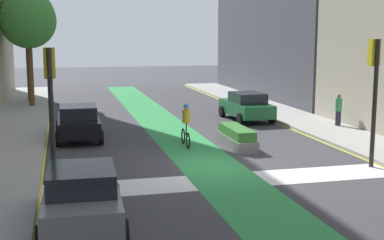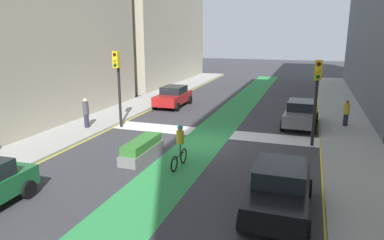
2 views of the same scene
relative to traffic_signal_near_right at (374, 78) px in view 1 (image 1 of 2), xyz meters
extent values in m
plane|color=#38383D|center=(-5.59, 1.39, -3.20)|extent=(120.00, 120.00, 0.00)
cube|color=#2D8C47|center=(-5.63, 1.39, -3.20)|extent=(2.40, 60.00, 0.01)
cube|color=silver|center=(-5.59, -0.61, -3.20)|extent=(12.00, 1.80, 0.01)
cube|color=yellow|center=(-11.59, 1.39, -3.20)|extent=(0.16, 60.00, 0.01)
cube|color=yellow|center=(0.41, 1.39, -3.20)|extent=(0.16, 60.00, 0.01)
cylinder|color=black|center=(0.00, -0.11, -0.91)|extent=(0.16, 0.16, 4.59)
cube|color=gold|center=(0.00, 0.09, 0.91)|extent=(0.35, 0.28, 0.95)
sphere|color=#3F0A0A|center=(0.00, 0.23, 1.21)|extent=(0.20, 0.20, 0.20)
sphere|color=yellow|center=(0.00, 0.23, 0.91)|extent=(0.20, 0.20, 0.20)
sphere|color=#0C3814|center=(0.00, 0.23, 0.61)|extent=(0.20, 0.20, 0.20)
cylinder|color=black|center=(-11.14, 0.03, -1.03)|extent=(0.16, 0.16, 4.35)
cube|color=gold|center=(-11.14, 0.23, 0.68)|extent=(0.35, 0.28, 0.95)
sphere|color=#3F0A0A|center=(-11.14, 0.37, 0.98)|extent=(0.20, 0.20, 0.20)
sphere|color=yellow|center=(-11.14, 0.37, 0.68)|extent=(0.20, 0.20, 0.20)
sphere|color=#0C3814|center=(-11.14, 0.37, 0.38)|extent=(0.20, 0.20, 0.20)
cube|color=slate|center=(-10.41, -3.77, -2.53)|extent=(1.95, 4.26, 0.70)
cube|color=black|center=(-10.42, -3.97, -1.91)|extent=(1.67, 2.06, 0.55)
cylinder|color=black|center=(-11.26, -2.27, -2.88)|extent=(0.24, 0.65, 0.64)
cylinder|color=black|center=(-9.46, -2.34, -2.88)|extent=(0.24, 0.65, 0.64)
cylinder|color=black|center=(-11.37, -5.21, -2.88)|extent=(0.24, 0.65, 0.64)
cylinder|color=black|center=(-9.57, -5.28, -2.88)|extent=(0.24, 0.65, 0.64)
cube|color=black|center=(-10.13, 7.67, -2.53)|extent=(1.82, 4.21, 0.70)
cube|color=black|center=(-10.13, 7.47, -1.91)|extent=(1.61, 2.01, 0.55)
cylinder|color=black|center=(-11.02, 9.15, -2.88)|extent=(0.22, 0.64, 0.64)
cylinder|color=black|center=(-9.22, 9.14, -2.88)|extent=(0.22, 0.64, 0.64)
cylinder|color=black|center=(-11.03, 6.21, -2.88)|extent=(0.22, 0.64, 0.64)
cylinder|color=black|center=(-9.23, 6.20, -2.88)|extent=(0.22, 0.64, 0.64)
cube|color=#196033|center=(-0.87, 10.91, -2.53)|extent=(1.94, 4.26, 0.70)
cube|color=black|center=(-0.87, 10.71, -1.91)|extent=(1.66, 2.05, 0.55)
cylinder|color=black|center=(-1.82, 12.35, -2.88)|extent=(0.24, 0.65, 0.64)
cylinder|color=black|center=(-0.02, 12.40, -2.88)|extent=(0.24, 0.65, 0.64)
cylinder|color=black|center=(-1.72, 9.41, -2.88)|extent=(0.24, 0.65, 0.64)
cylinder|color=black|center=(0.08, 9.47, -2.88)|extent=(0.24, 0.65, 0.64)
torus|color=black|center=(-5.70, 5.54, -2.86)|extent=(0.08, 0.68, 0.68)
torus|color=black|center=(-5.73, 4.49, -2.86)|extent=(0.08, 0.68, 0.68)
cylinder|color=black|center=(-5.72, 5.01, -2.68)|extent=(0.09, 0.95, 0.06)
cylinder|color=black|center=(-5.72, 4.86, -2.41)|extent=(0.05, 0.05, 0.50)
cylinder|color=gold|center=(-5.72, 4.86, -1.89)|extent=(0.32, 0.32, 0.55)
sphere|color=tan|center=(-5.72, 4.86, -1.50)|extent=(0.22, 0.22, 0.22)
sphere|color=#268CCC|center=(-5.72, 4.86, -1.46)|extent=(0.23, 0.23, 0.23)
cylinder|color=#262638|center=(2.82, 7.35, -2.68)|extent=(0.28, 0.28, 0.74)
cylinder|color=#338C4C|center=(2.82, 7.35, -1.99)|extent=(0.34, 0.34, 0.66)
sphere|color=#8C6647|center=(2.82, 7.35, -1.55)|extent=(0.21, 0.21, 0.21)
cylinder|color=brown|center=(-12.73, 19.18, -0.95)|extent=(0.36, 0.36, 4.21)
sphere|color=#387F33|center=(-12.73, 19.18, 2.40)|extent=(3.57, 3.57, 3.57)
cylinder|color=brown|center=(-12.96, 21.99, -0.84)|extent=(0.36, 0.36, 4.42)
sphere|color=#387F33|center=(-12.96, 21.99, 2.72)|extent=(3.85, 3.85, 3.85)
cube|color=slate|center=(-3.63, 4.35, -2.98)|extent=(0.88, 3.07, 0.45)
cube|color=#33722D|center=(-3.63, 4.35, -2.55)|extent=(0.79, 2.77, 0.40)
camera|label=1|loc=(-10.79, -16.67, 1.56)|focal=49.49mm
camera|label=2|loc=(-10.79, 18.44, 2.47)|focal=33.18mm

